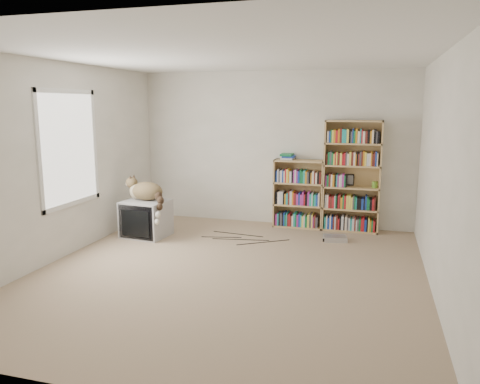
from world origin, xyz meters
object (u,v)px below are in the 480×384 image
(cat, at_px, (148,194))
(bookcase_tall, at_px, (352,179))
(bookcase_short, at_px, (299,196))
(dvd_player, at_px, (335,238))
(crt_tv, at_px, (146,218))

(cat, distance_m, bookcase_tall, 3.14)
(bookcase_short, distance_m, dvd_player, 1.05)
(bookcase_tall, bearing_deg, dvd_player, -104.38)
(bookcase_tall, distance_m, dvd_player, 1.05)
(dvd_player, bearing_deg, bookcase_short, 122.07)
(crt_tv, relative_size, bookcase_tall, 0.39)
(bookcase_short, bearing_deg, cat, -150.19)
(crt_tv, xyz_separation_m, bookcase_short, (2.12, 1.19, 0.23))
(cat, xyz_separation_m, bookcase_tall, (2.90, 1.19, 0.18))
(bookcase_tall, bearing_deg, cat, -157.71)
(crt_tv, height_order, bookcase_short, bookcase_short)
(cat, relative_size, dvd_player, 2.23)
(crt_tv, relative_size, bookcase_short, 0.62)
(bookcase_short, bearing_deg, crt_tv, -150.56)
(crt_tv, relative_size, cat, 0.92)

